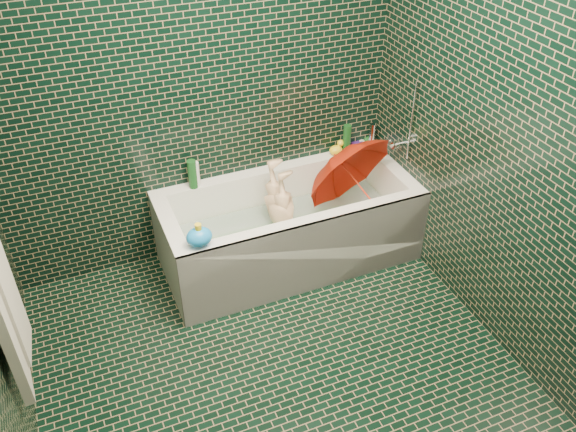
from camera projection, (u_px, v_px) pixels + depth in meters
name	position (u px, v px, depth m)	size (l,w,h in m)	color
floor	(286.00, 386.00, 3.40)	(2.80, 2.80, 0.00)	black
wall_back	(197.00, 81.00, 3.70)	(2.80, 2.80, 0.00)	black
wall_right	(523.00, 145.00, 3.07)	(2.80, 2.80, 0.00)	black
bathtub	(290.00, 235.00, 4.16)	(1.70, 0.75, 0.55)	white
bath_mat	(289.00, 240.00, 4.21)	(1.35, 0.47, 0.01)	green
water	(289.00, 223.00, 4.12)	(1.48, 0.53, 0.00)	silver
faucet	(401.00, 139.00, 4.09)	(0.18, 0.19, 0.55)	silver
child	(284.00, 223.00, 4.11)	(0.32, 0.21, 0.88)	tan
umbrella	(359.00, 185.00, 4.05)	(0.63, 0.63, 0.56)	red
soap_bottle_a	(362.00, 147.00, 4.46)	(0.09, 0.09, 0.23)	white
soap_bottle_b	(359.00, 148.00, 4.45)	(0.08, 0.08, 0.18)	#3E1E72
soap_bottle_c	(370.00, 146.00, 4.47)	(0.12, 0.12, 0.15)	#14471A
bottle_right_tall	(347.00, 139.00, 4.32)	(0.06, 0.06, 0.22)	#14471A
bottle_right_pump	(372.00, 135.00, 4.42)	(0.05, 0.05, 0.18)	silver
bottle_left_tall	(192.00, 174.00, 3.97)	(0.06, 0.06, 0.20)	#14471A
bottle_left_short	(196.00, 174.00, 3.99)	(0.05, 0.05, 0.18)	white
rubber_duck	(337.00, 149.00, 4.34)	(0.13, 0.10, 0.10)	yellow
bath_toy	(199.00, 237.00, 3.49)	(0.18, 0.15, 0.15)	#1B8EF8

